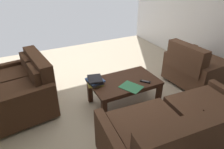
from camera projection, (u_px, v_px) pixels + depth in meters
ground_plane at (107, 100)px, 3.40m from camera, size 4.89×5.54×0.01m
wall_left at (224, 5)px, 3.71m from camera, size 0.12×5.54×2.71m
sofa_main at (184, 133)px, 2.22m from camera, size 1.83×0.99×0.85m
loveseat_near at (21, 88)px, 3.05m from camera, size 1.02×1.27×0.82m
coffee_table at (124, 84)px, 3.15m from camera, size 1.06×0.65×0.42m
armchair_side at (195, 68)px, 3.66m from camera, size 0.90×0.99×0.85m
book_stack at (95, 81)px, 3.02m from camera, size 0.27×0.30×0.10m
tv_remote at (145, 82)px, 3.08m from camera, size 0.14×0.15×0.02m
loose_magazine at (131, 87)px, 2.95m from camera, size 0.35×0.38×0.01m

